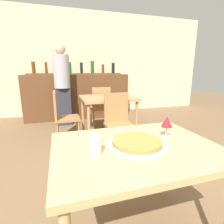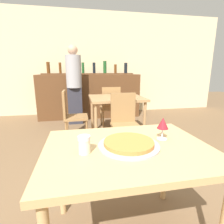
{
  "view_description": "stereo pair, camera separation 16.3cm",
  "coord_description": "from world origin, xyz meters",
  "px_view_note": "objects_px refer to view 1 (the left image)",
  "views": [
    {
      "loc": [
        -0.46,
        -0.97,
        1.22
      ],
      "look_at": [
        0.0,
        0.55,
        0.84
      ],
      "focal_mm": 28.0,
      "sensor_mm": 36.0,
      "label": 1
    },
    {
      "loc": [
        -0.3,
        -1.01,
        1.22
      ],
      "look_at": [
        0.0,
        0.55,
        0.84
      ],
      "focal_mm": 28.0,
      "sensor_mm": 36.0,
      "label": 2
    }
  ],
  "objects_px": {
    "pizza_tray": "(137,143)",
    "person_standing": "(62,83)",
    "chair_far_side_front": "(118,119)",
    "chair_far_side_left": "(62,114)",
    "wine_glass": "(167,122)",
    "chair_far_side_back": "(100,105)",
    "cheese_shaker": "(95,145)"
  },
  "relations": [
    {
      "from": "pizza_tray",
      "to": "person_standing",
      "type": "distance_m",
      "value": 3.09
    },
    {
      "from": "chair_far_side_front",
      "to": "person_standing",
      "type": "height_order",
      "value": "person_standing"
    },
    {
      "from": "chair_far_side_left",
      "to": "wine_glass",
      "type": "distance_m",
      "value": 2.07
    },
    {
      "from": "pizza_tray",
      "to": "wine_glass",
      "type": "bearing_deg",
      "value": 15.95
    },
    {
      "from": "chair_far_side_back",
      "to": "chair_far_side_left",
      "type": "height_order",
      "value": "same"
    },
    {
      "from": "chair_far_side_back",
      "to": "person_standing",
      "type": "xyz_separation_m",
      "value": [
        -0.74,
        0.49,
        0.45
      ]
    },
    {
      "from": "chair_far_side_back",
      "to": "pizza_tray",
      "type": "relative_size",
      "value": 2.25
    },
    {
      "from": "pizza_tray",
      "to": "wine_glass",
      "type": "xyz_separation_m",
      "value": [
        0.27,
        0.08,
        0.1
      ]
    },
    {
      "from": "chair_far_side_back",
      "to": "wine_glass",
      "type": "bearing_deg",
      "value": 88.01
    },
    {
      "from": "chair_far_side_front",
      "to": "person_standing",
      "type": "relative_size",
      "value": 0.51
    },
    {
      "from": "chair_far_side_front",
      "to": "pizza_tray",
      "type": "bearing_deg",
      "value": -104.12
    },
    {
      "from": "chair_far_side_back",
      "to": "chair_far_side_left",
      "type": "bearing_deg",
      "value": 36.12
    },
    {
      "from": "chair_far_side_front",
      "to": "chair_far_side_back",
      "type": "relative_size",
      "value": 1.0
    },
    {
      "from": "chair_far_side_left",
      "to": "pizza_tray",
      "type": "xyz_separation_m",
      "value": [
        0.44,
        -1.99,
        0.25
      ]
    },
    {
      "from": "chair_far_side_back",
      "to": "cheese_shaker",
      "type": "xyz_separation_m",
      "value": [
        -0.64,
        -2.62,
        0.29
      ]
    },
    {
      "from": "chair_far_side_back",
      "to": "chair_far_side_front",
      "type": "bearing_deg",
      "value": 90.0
    },
    {
      "from": "chair_far_side_front",
      "to": "cheese_shaker",
      "type": "relative_size",
      "value": 8.25
    },
    {
      "from": "chair_far_side_back",
      "to": "person_standing",
      "type": "bearing_deg",
      "value": -33.42
    },
    {
      "from": "person_standing",
      "to": "chair_far_side_front",
      "type": "bearing_deg",
      "value": -65.88
    },
    {
      "from": "chair_far_side_front",
      "to": "person_standing",
      "type": "xyz_separation_m",
      "value": [
        -0.74,
        1.65,
        0.45
      ]
    },
    {
      "from": "chair_far_side_back",
      "to": "wine_glass",
      "type": "relative_size",
      "value": 5.61
    },
    {
      "from": "wine_glass",
      "to": "pizza_tray",
      "type": "bearing_deg",
      "value": -164.05
    },
    {
      "from": "person_standing",
      "to": "wine_glass",
      "type": "relative_size",
      "value": 11.1
    },
    {
      "from": "chair_far_side_front",
      "to": "cheese_shaker",
      "type": "bearing_deg",
      "value": -113.79
    },
    {
      "from": "chair_far_side_front",
      "to": "wine_glass",
      "type": "relative_size",
      "value": 5.61
    },
    {
      "from": "pizza_tray",
      "to": "wine_glass",
      "type": "distance_m",
      "value": 0.3
    },
    {
      "from": "cheese_shaker",
      "to": "wine_glass",
      "type": "distance_m",
      "value": 0.57
    },
    {
      "from": "chair_far_side_back",
      "to": "chair_far_side_left",
      "type": "relative_size",
      "value": 1.0
    },
    {
      "from": "chair_far_side_front",
      "to": "wine_glass",
      "type": "height_order",
      "value": "wine_glass"
    },
    {
      "from": "cheese_shaker",
      "to": "chair_far_side_front",
      "type": "bearing_deg",
      "value": 66.21
    },
    {
      "from": "wine_glass",
      "to": "chair_far_side_front",
      "type": "bearing_deg",
      "value": 86.28
    },
    {
      "from": "chair_far_side_left",
      "to": "cheese_shaker",
      "type": "distance_m",
      "value": 2.06
    }
  ]
}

